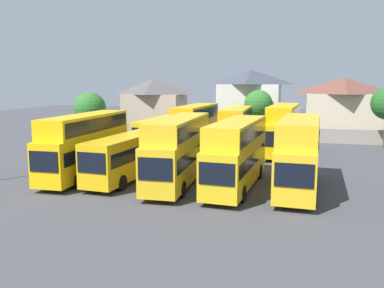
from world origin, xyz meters
TOP-DOWN VIEW (x-y plane):
  - ground at (0.00, 18.00)m, footprint 140.00×140.00m
  - depot_boundary_wall at (0.00, 23.77)m, footprint 56.00×0.50m
  - bus_1 at (-7.99, 0.08)m, footprint 2.76×11.40m
  - bus_2 at (-4.32, -0.01)m, footprint 3.03×10.32m
  - bus_3 at (-0.14, -0.18)m, footprint 3.00×11.45m
  - bus_4 at (4.21, -0.27)m, footprint 3.11×10.97m
  - bus_5 at (8.45, -0.06)m, footprint 2.93×10.35m
  - bus_6 at (-6.57, 13.84)m, footprint 2.72×10.86m
  - bus_7 at (-2.57, 13.86)m, footprint 2.90×11.12m
  - bus_8 at (1.96, 13.57)m, footprint 2.80×10.27m
  - bus_9 at (6.81, 14.15)m, footprint 3.20×10.37m
  - house_terrace_left at (-13.55, 30.45)m, footprint 9.32×6.39m
  - house_terrace_centre at (1.22, 31.11)m, footprint 9.04×8.34m
  - house_terrace_right at (14.00, 29.68)m, footprint 10.03×7.18m
  - tree_left_of_lot at (2.95, 26.27)m, footprint 3.84×3.84m
  - tree_behind_wall at (-19.36, 20.77)m, footprint 4.35×4.35m

SIDE VIEW (x-z plane):
  - ground at x=0.00m, z-range 0.00..0.00m
  - depot_boundary_wall at x=0.00m, z-range 0.00..1.80m
  - bus_2 at x=-4.32m, z-range 0.24..3.68m
  - bus_6 at x=-6.57m, z-range 0.25..3.77m
  - bus_4 at x=4.21m, z-range 0.31..5.11m
  - bus_8 at x=1.96m, z-range 0.31..5.13m
  - bus_3 at x=-0.14m, z-range 0.31..5.23m
  - bus_1 at x=-7.99m, z-range 0.31..5.27m
  - bus_7 at x=-2.57m, z-range 0.31..5.33m
  - bus_5 at x=8.45m, z-range 0.31..5.36m
  - bus_9 at x=6.81m, z-range 0.32..5.49m
  - tree_behind_wall at x=-19.36m, z-range 0.92..7.12m
  - house_terrace_right at x=14.00m, z-range 0.08..8.23m
  - house_terrace_left at x=-13.55m, z-range 0.09..8.27m
  - tree_left_of_lot at x=2.95m, z-range 1.30..7.81m
  - house_terrace_centre at x=1.22m, z-range 0.08..9.49m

